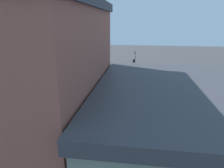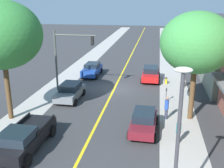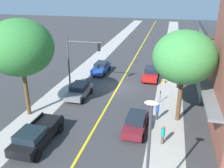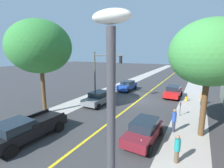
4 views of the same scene
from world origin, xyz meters
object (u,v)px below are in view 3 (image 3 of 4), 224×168
(street_tree_right_corner, at_px, (20,48))
(grey_sedan_right_curb, at_px, (79,90))
(fire_hydrant, at_px, (164,81))
(pedestrian_blue_shirt, at_px, (157,110))
(blue_sedan_right_curb, at_px, (101,68))
(black_pickup_truck, at_px, (37,135))
(pedestrian_teal_shirt, at_px, (163,134))
(parking_meter, at_px, (160,95))
(small_dog, at_px, (178,83))
(traffic_light_mast, at_px, (78,56))
(pedestrian_orange_shirt, at_px, (178,81))
(street_tree_left_near, at_px, (184,57))
(red_sedan_left_curb, at_px, (151,73))
(maroon_sedan_left_curb, at_px, (136,123))
(street_lamp, at_px, (149,148))

(street_tree_right_corner, bearing_deg, grey_sedan_right_curb, -124.86)
(fire_hydrant, height_order, pedestrian_blue_shirt, pedestrian_blue_shirt)
(grey_sedan_right_curb, distance_m, blue_sedan_right_curb, 8.46)
(black_pickup_truck, height_order, pedestrian_teal_shirt, black_pickup_truck)
(parking_meter, bearing_deg, black_pickup_truck, 47.98)
(fire_hydrant, bearing_deg, small_dog, 165.88)
(black_pickup_truck, bearing_deg, parking_meter, 138.86)
(traffic_light_mast, relative_size, pedestrian_orange_shirt, 3.53)
(traffic_light_mast, bearing_deg, grey_sedan_right_curb, -70.70)
(pedestrian_teal_shirt, bearing_deg, traffic_light_mast, -137.88)
(street_tree_left_near, distance_m, red_sedan_left_curb, 11.97)
(pedestrian_teal_shirt, bearing_deg, street_tree_left_near, 157.94)
(street_tree_left_near, xyz_separation_m, grey_sedan_right_curb, (10.73, -2.57, -5.23))
(black_pickup_truck, bearing_deg, pedestrian_orange_shirt, 144.34)
(street_tree_right_corner, distance_m, maroon_sedan_left_curb, 12.08)
(street_tree_left_near, xyz_separation_m, pedestrian_teal_shirt, (1.20, 4.19, -5.17))
(parking_meter, xyz_separation_m, red_sedan_left_curb, (1.62, -6.87, -0.07))
(street_lamp, bearing_deg, grey_sedan_right_curb, -56.14)
(street_tree_right_corner, bearing_deg, traffic_light_mast, -108.41)
(parking_meter, bearing_deg, small_dog, -110.16)
(red_sedan_left_curb, xyz_separation_m, pedestrian_orange_shirt, (-3.50, 2.20, 0.11))
(fire_hydrant, xyz_separation_m, blue_sedan_right_curb, (8.95, -1.94, 0.43))
(traffic_light_mast, xyz_separation_m, pedestrian_teal_shirt, (-10.43, 9.34, -3.21))
(fire_hydrant, distance_m, red_sedan_left_curb, 2.14)
(parking_meter, xyz_separation_m, grey_sedan_right_curb, (8.91, 0.77, -0.08))
(grey_sedan_right_curb, bearing_deg, traffic_light_mast, -159.96)
(parking_meter, height_order, traffic_light_mast, traffic_light_mast)
(street_tree_left_near, height_order, parking_meter, street_tree_left_near)
(traffic_light_mast, distance_m, small_dog, 12.81)
(pedestrian_blue_shirt, xyz_separation_m, small_dog, (-2.01, -9.05, -0.65))
(street_tree_right_corner, distance_m, parking_meter, 14.67)
(fire_hydrant, distance_m, small_dog, 1.86)
(pedestrian_orange_shirt, height_order, small_dog, pedestrian_orange_shirt)
(fire_hydrant, relative_size, maroon_sedan_left_curb, 0.18)
(traffic_light_mast, xyz_separation_m, street_lamp, (-9.80, 15.84, 0.07))
(red_sedan_left_curb, bearing_deg, black_pickup_truck, -23.11)
(parking_meter, bearing_deg, street_tree_right_corner, 24.57)
(maroon_sedan_left_curb, bearing_deg, black_pickup_truck, -60.17)
(parking_meter, distance_m, small_dog, 5.66)
(street_tree_right_corner, relative_size, black_pickup_truck, 1.67)
(pedestrian_teal_shirt, height_order, pedestrian_orange_shirt, pedestrian_orange_shirt)
(street_tree_left_near, height_order, grey_sedan_right_curb, street_tree_left_near)
(maroon_sedan_left_curb, bearing_deg, fire_hydrant, 173.24)
(street_lamp, relative_size, pedestrian_blue_shirt, 3.66)
(red_sedan_left_curb, xyz_separation_m, black_pickup_truck, (7.33, 16.80, 0.05))
(street_tree_left_near, xyz_separation_m, maroon_sedan_left_curb, (3.53, 2.79, -5.27))
(street_tree_right_corner, xyz_separation_m, pedestrian_teal_shirt, (-12.90, 1.91, -5.73))
(fire_hydrant, height_order, red_sedan_left_curb, red_sedan_left_curb)
(black_pickup_truck, bearing_deg, grey_sedan_right_curb, -179.39)
(street_lamp, xyz_separation_m, pedestrian_teal_shirt, (-0.63, -6.51, -3.28))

